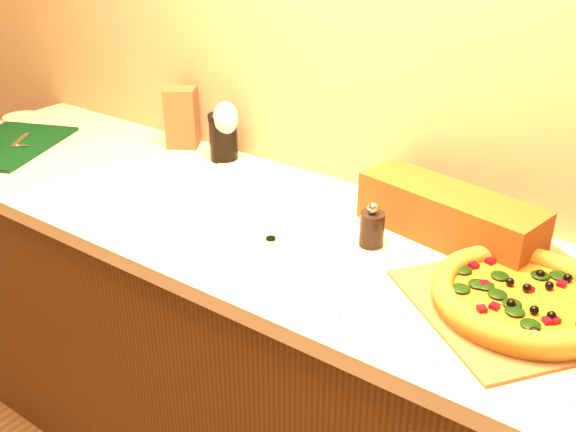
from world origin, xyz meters
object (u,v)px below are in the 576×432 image
(pepper_grinder, at_px, (372,228))
(pizza, at_px, (522,296))
(wine_glass, at_px, (226,120))
(side_plate, at_px, (22,118))
(dark_jar, at_px, (223,137))
(cutting_board, at_px, (6,145))
(pizza_peel, at_px, (531,302))

(pepper_grinder, bearing_deg, pizza, -8.78)
(pizza, distance_m, wine_glass, 1.02)
(side_plate, bearing_deg, dark_jar, 8.82)
(pizza, height_order, wine_glass, wine_glass)
(cutting_board, height_order, pepper_grinder, pepper_grinder)
(pizza_peel, xyz_separation_m, pizza, (-0.01, -0.03, 0.03))
(pizza_peel, height_order, wine_glass, wine_glass)
(pepper_grinder, distance_m, dark_jar, 0.67)
(cutting_board, relative_size, dark_jar, 3.30)
(pizza, distance_m, pepper_grinder, 0.38)
(pizza_peel, relative_size, pizza, 1.65)
(pepper_grinder, bearing_deg, pizza_peel, -3.53)
(dark_jar, relative_size, side_plate, 1.10)
(cutting_board, bearing_deg, pepper_grinder, -16.99)
(wine_glass, bearing_deg, pizza_peel, -12.59)
(pizza_peel, height_order, side_plate, side_plate)
(pizza, height_order, dark_jar, dark_jar)
(cutting_board, bearing_deg, pizza_peel, -19.06)
(pepper_grinder, xyz_separation_m, wine_glass, (-0.61, 0.20, 0.09))
(cutting_board, distance_m, dark_jar, 0.73)
(dark_jar, bearing_deg, wine_glass, -23.41)
(pizza_peel, distance_m, wine_glass, 1.03)
(pizza_peel, distance_m, side_plate, 1.88)
(pizza_peel, bearing_deg, side_plate, -146.28)
(pizza, distance_m, side_plate, 1.87)
(wine_glass, height_order, dark_jar, wine_glass)
(side_plate, bearing_deg, pizza_peel, -2.97)
(pizza, relative_size, side_plate, 2.72)
(cutting_board, xyz_separation_m, side_plate, (-0.21, 0.20, -0.00))
(cutting_board, relative_size, side_plate, 3.64)
(pepper_grinder, distance_m, side_plate, 1.50)
(pepper_grinder, xyz_separation_m, dark_jar, (-0.63, 0.21, 0.03))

